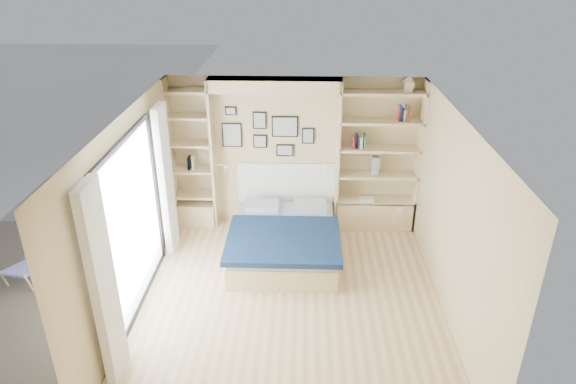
{
  "coord_description": "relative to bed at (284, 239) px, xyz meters",
  "views": [
    {
      "loc": [
        0.15,
        -5.56,
        4.27
      ],
      "look_at": [
        -0.06,
        0.9,
        1.18
      ],
      "focal_mm": 32.0,
      "sensor_mm": 36.0,
      "label": 1
    }
  ],
  "objects": [
    {
      "name": "bed",
      "position": [
        0.0,
        0.0,
        0.0
      ],
      "size": [
        1.64,
        2.11,
        1.07
      ],
      "color": "#D1B783",
      "rests_on": "ground"
    },
    {
      "name": "deck_chair",
      "position": [
        -3.54,
        -0.73,
        0.07
      ],
      "size": [
        0.57,
        0.78,
        0.71
      ],
      "rotation": [
        0.0,
        0.0,
        -0.22
      ],
      "color": "tan",
      "rests_on": "ground"
    },
    {
      "name": "photo_gallery",
      "position": [
        -0.33,
        1.07,
        1.34
      ],
      "size": [
        1.48,
        0.02,
        0.82
      ],
      "color": "black",
      "rests_on": "ground"
    },
    {
      "name": "deck",
      "position": [
        -3.48,
        -1.15,
        -0.27
      ],
      "size": [
        3.2,
        4.0,
        0.05
      ],
      "primitive_type": "cube",
      "color": "#6B5D4F",
      "rests_on": "ground"
    },
    {
      "name": "ground",
      "position": [
        0.12,
        -1.15,
        -0.27
      ],
      "size": [
        4.5,
        4.5,
        0.0
      ],
      "primitive_type": "plane",
      "color": "tan",
      "rests_on": "ground"
    },
    {
      "name": "reading_lamps",
      "position": [
        -0.18,
        0.85,
        0.83
      ],
      "size": [
        1.92,
        0.12,
        0.15
      ],
      "color": "silver",
      "rests_on": "ground"
    },
    {
      "name": "shelf_decor",
      "position": [
        1.2,
        0.92,
        1.42
      ],
      "size": [
        3.51,
        0.23,
        2.03
      ],
      "color": "#A51E1E",
      "rests_on": "ground"
    },
    {
      "name": "room_shell",
      "position": [
        -0.27,
        0.37,
        0.81
      ],
      "size": [
        4.5,
        4.5,
        4.5
      ],
      "color": "tan",
      "rests_on": "ground"
    }
  ]
}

